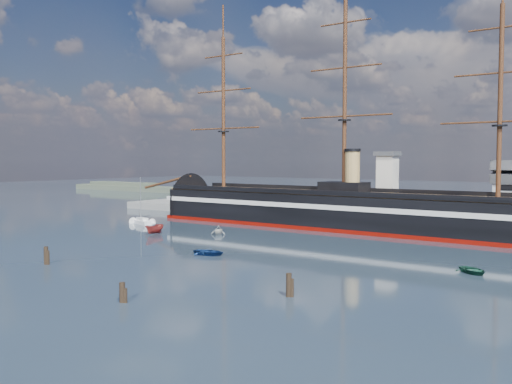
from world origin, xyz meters
The scene contains 13 objects.
ground centered at (0.00, 40.00, 0.00)m, with size 600.00×600.00×0.00m, color #172834.
quay centered at (10.00, 76.00, 0.00)m, with size 180.00×18.00×2.00m, color slate.
quay_tower centered at (3.00, 73.00, 9.75)m, with size 5.00×5.00×15.00m.
shoreline centered at (-139.23, 135.00, 1.45)m, with size 120.00×10.00×4.00m.
warship centered at (-5.34, 60.00, 4.04)m, with size 113.05×18.22×53.94m.
sailboat centered at (-43.49, 39.38, 0.70)m, with size 7.19×4.05×11.04m.
motorboat_a centered at (-28.41, 28.73, 0.00)m, with size 5.97×2.19×2.39m, color #A32D28.
motorboat_b centered at (-2.74, 15.71, 0.00)m, with size 3.18×1.27×1.48m, color navy.
motorboat_d centered at (-17.52, 35.93, 0.00)m, with size 5.54×2.40×2.03m, color silver.
motorboat_e centered at (35.34, 25.21, 0.00)m, with size 2.86×1.15×1.34m, color #133B2C.
piling_near_left centered at (-16.77, -4.14, 0.00)m, with size 0.64×0.64×3.30m, color black.
piling_near_mid centered at (9.25, -12.49, 0.00)m, with size 0.64×0.64×2.87m, color black.
piling_near_right centered at (22.27, 0.03, 0.00)m, with size 0.64×0.64×3.34m, color black.
Camera 1 is at (55.82, -52.72, 15.27)m, focal length 40.00 mm.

